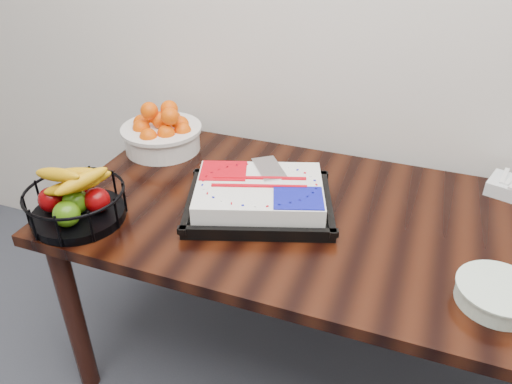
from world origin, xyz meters
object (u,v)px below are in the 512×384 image
(cake_tray, at_px, (259,197))
(tangerine_bowl, at_px, (161,129))
(table, at_px, (329,238))
(fruit_basket, at_px, (76,201))
(plate_stack, at_px, (498,294))

(cake_tray, xyz_separation_m, tangerine_bowl, (-0.52, 0.27, 0.04))
(table, xyz_separation_m, fruit_basket, (-0.76, -0.30, 0.16))
(table, xyz_separation_m, tangerine_bowl, (-0.76, 0.23, 0.17))
(cake_tray, bearing_deg, tangerine_bowl, 152.50)
(cake_tray, distance_m, fruit_basket, 0.59)
(table, relative_size, tangerine_bowl, 5.61)
(table, xyz_separation_m, cake_tray, (-0.24, -0.03, 0.13))
(fruit_basket, relative_size, plate_stack, 1.46)
(table, bearing_deg, plate_stack, -25.55)
(cake_tray, relative_size, plate_stack, 2.63)
(cake_tray, height_order, fruit_basket, fruit_basket)
(table, bearing_deg, tangerine_bowl, 162.74)
(tangerine_bowl, bearing_deg, cake_tray, -27.50)
(tangerine_bowl, relative_size, fruit_basket, 1.02)
(tangerine_bowl, height_order, plate_stack, tangerine_bowl)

